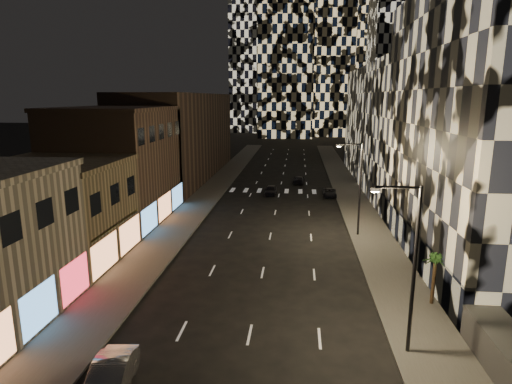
% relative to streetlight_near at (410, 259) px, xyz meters
% --- Properties ---
extents(sidewalk_left, '(4.00, 120.00, 0.15)m').
position_rel_streetlight_near_xyz_m(sidewalk_left, '(-18.35, 40.00, -5.28)').
color(sidewalk_left, '#47443F').
rests_on(sidewalk_left, ground).
extents(sidewalk_right, '(4.00, 120.00, 0.15)m').
position_rel_streetlight_near_xyz_m(sidewalk_right, '(1.65, 40.00, -5.28)').
color(sidewalk_right, '#47443F').
rests_on(sidewalk_right, ground).
extents(curb_left, '(0.20, 120.00, 0.15)m').
position_rel_streetlight_near_xyz_m(curb_left, '(-16.25, 40.00, -5.28)').
color(curb_left, '#4C4C47').
rests_on(curb_left, ground).
extents(curb_right, '(0.20, 120.00, 0.15)m').
position_rel_streetlight_near_xyz_m(curb_right, '(-0.45, 40.00, -5.28)').
color(curb_right, '#4C4C47').
rests_on(curb_right, ground).
extents(retail_tan, '(10.00, 10.00, 8.00)m').
position_rel_streetlight_near_xyz_m(retail_tan, '(-25.35, 11.00, -1.35)').
color(retail_tan, '#786748').
rests_on(retail_tan, ground).
extents(retail_brown, '(10.00, 15.00, 12.00)m').
position_rel_streetlight_near_xyz_m(retail_brown, '(-25.35, 23.50, 0.65)').
color(retail_brown, '#4F3B2D').
rests_on(retail_brown, ground).
extents(retail_filler_left, '(10.00, 40.00, 14.00)m').
position_rel_streetlight_near_xyz_m(retail_filler_left, '(-25.35, 50.00, 1.65)').
color(retail_filler_left, '#4F3B2D').
rests_on(retail_filler_left, ground).
extents(midrise_base, '(0.60, 25.00, 3.00)m').
position_rel_streetlight_near_xyz_m(midrise_base, '(3.95, 14.50, -3.85)').
color(midrise_base, '#383838').
rests_on(midrise_base, ground).
extents(midrise_filler_right, '(16.00, 40.00, 18.00)m').
position_rel_streetlight_near_xyz_m(midrise_filler_right, '(11.65, 47.00, 3.65)').
color(midrise_filler_right, '#232326').
rests_on(midrise_filler_right, ground).
extents(streetlight_near, '(2.55, 0.25, 9.00)m').
position_rel_streetlight_near_xyz_m(streetlight_near, '(0.00, 0.00, 0.00)').
color(streetlight_near, black).
rests_on(streetlight_near, sidewalk_right).
extents(streetlight_far, '(2.55, 0.25, 9.00)m').
position_rel_streetlight_near_xyz_m(streetlight_far, '(0.00, 20.00, 0.00)').
color(streetlight_far, black).
rests_on(streetlight_far, sidewalk_right).
extents(car_silver_parked, '(2.20, 4.86, 1.55)m').
position_rel_streetlight_near_xyz_m(car_silver_parked, '(-14.15, -4.64, -4.58)').
color(car_silver_parked, gray).
rests_on(car_silver_parked, ground).
extents(car_dark_midlane, '(1.70, 3.91, 1.31)m').
position_rel_streetlight_near_xyz_m(car_dark_midlane, '(-9.50, 37.40, -4.70)').
color(car_dark_midlane, black).
rests_on(car_dark_midlane, ground).
extents(car_dark_oncoming, '(1.79, 4.16, 1.19)m').
position_rel_streetlight_near_xyz_m(car_dark_oncoming, '(-5.60, 45.88, -4.76)').
color(car_dark_oncoming, black).
rests_on(car_dark_oncoming, ground).
extents(car_dark_rightlane, '(1.98, 4.00, 1.09)m').
position_rel_streetlight_near_xyz_m(car_dark_rightlane, '(-1.35, 36.98, -4.81)').
color(car_dark_rightlane, black).
rests_on(car_dark_rightlane, ground).
extents(palm_tree, '(1.74, 1.76, 3.44)m').
position_rel_streetlight_near_xyz_m(palm_tree, '(3.15, 5.73, -2.36)').
color(palm_tree, '#47331E').
rests_on(palm_tree, sidewalk_right).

